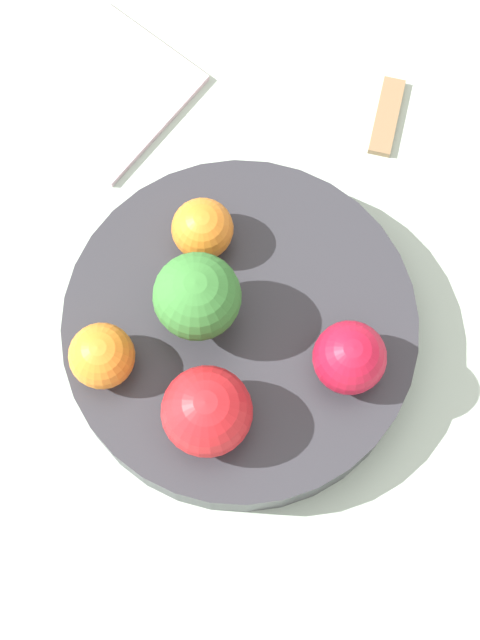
# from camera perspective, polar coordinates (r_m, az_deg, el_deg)

# --- Properties ---
(ground_plane) EXTENTS (6.00, 6.00, 0.00)m
(ground_plane) POSITION_cam_1_polar(r_m,az_deg,el_deg) (0.75, 0.00, -1.50)
(ground_plane) COLOR gray
(table_surface) EXTENTS (1.20, 1.20, 0.02)m
(table_surface) POSITION_cam_1_polar(r_m,az_deg,el_deg) (0.74, 0.00, -1.30)
(table_surface) COLOR #B2C6B2
(table_surface) RESTS_ON ground_plane
(bowl) EXTENTS (0.23, 0.23, 0.04)m
(bowl) POSITION_cam_1_polar(r_m,az_deg,el_deg) (0.71, 0.00, -0.68)
(bowl) COLOR #2D2D33
(bowl) RESTS_ON table_surface
(broccoli) EXTENTS (0.05, 0.05, 0.07)m
(broccoli) POSITION_cam_1_polar(r_m,az_deg,el_deg) (0.66, -2.30, 1.24)
(broccoli) COLOR #8CB76B
(broccoli) RESTS_ON bowl
(apple_red) EXTENTS (0.05, 0.05, 0.05)m
(apple_red) POSITION_cam_1_polar(r_m,az_deg,el_deg) (0.67, 5.87, -2.02)
(apple_red) COLOR #B7142D
(apple_red) RESTS_ON bowl
(apple_green) EXTENTS (0.06, 0.06, 0.06)m
(apple_green) POSITION_cam_1_polar(r_m,az_deg,el_deg) (0.65, -1.78, -4.90)
(apple_green) COLOR red
(apple_green) RESTS_ON bowl
(orange_front) EXTENTS (0.04, 0.04, 0.04)m
(orange_front) POSITION_cam_1_polar(r_m,az_deg,el_deg) (0.69, -2.01, 4.88)
(orange_front) COLOR orange
(orange_front) RESTS_ON bowl
(orange_back) EXTENTS (0.04, 0.04, 0.04)m
(orange_back) POSITION_cam_1_polar(r_m,az_deg,el_deg) (0.67, -7.38, -1.92)
(orange_back) COLOR orange
(orange_back) RESTS_ON bowl
(napkin) EXTENTS (0.13, 0.13, 0.01)m
(napkin) POSITION_cam_1_polar(r_m,az_deg,el_deg) (0.80, -7.08, 12.03)
(napkin) COLOR beige
(napkin) RESTS_ON table_surface
(spoon) EXTENTS (0.05, 0.06, 0.01)m
(spoon) POSITION_cam_1_polar(r_m,az_deg,el_deg) (0.80, 7.84, 10.70)
(spoon) COLOR olive
(spoon) RESTS_ON table_surface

